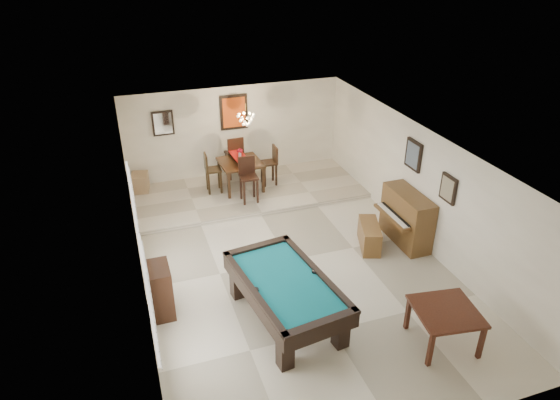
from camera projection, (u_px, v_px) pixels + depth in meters
ground_plane at (289, 261)px, 10.60m from camera, size 6.00×9.00×0.02m
wall_back at (234, 133)px, 13.75m from camera, size 6.00×0.04×2.60m
wall_front at (412, 370)px, 6.22m from camera, size 6.00×0.04×2.60m
wall_left at (136, 232)px, 9.13m from camera, size 0.04×9.00×2.60m
wall_right at (419, 185)px, 10.84m from camera, size 0.04×9.00×2.60m
ceiling at (290, 146)px, 9.38m from camera, size 6.00×9.00×0.04m
dining_step at (248, 192)px, 13.29m from camera, size 6.00×2.50×0.12m
window_left_front at (149, 301)px, 7.25m from camera, size 0.06×1.00×1.70m
window_left_rear at (134, 212)px, 9.60m from camera, size 0.06×1.00×1.70m
pool_table at (286, 300)px, 8.78m from camera, size 1.68×2.66×0.83m
square_table at (443, 326)px, 8.30m from camera, size 1.14×1.14×0.70m
upright_piano at (401, 219)px, 10.97m from camera, size 0.80×1.42×1.19m
piano_bench at (369, 236)px, 10.95m from camera, size 0.68×1.05×0.54m
apothecary_chest at (159, 291)px, 8.90m from camera, size 0.44×0.66×0.99m
dining_table at (241, 173)px, 13.18m from camera, size 1.12×1.12×0.88m
flower_vase at (240, 153)px, 12.92m from camera, size 0.17×0.17×0.25m
dining_chair_south at (249, 180)px, 12.46m from camera, size 0.43×0.43×1.15m
dining_chair_north at (234, 157)px, 13.73m from camera, size 0.47×0.47×1.21m
dining_chair_west at (213, 173)px, 12.96m from camera, size 0.42×0.42×1.07m
dining_chair_east at (269, 166)px, 13.37m from camera, size 0.41×0.41×1.07m
corner_bench at (140, 182)px, 13.14m from camera, size 0.50×0.59×0.47m
chandelier at (246, 115)px, 12.24m from camera, size 0.44×0.44×0.60m
back_painting at (234, 112)px, 13.44m from camera, size 0.75×0.06×0.95m
back_mirror at (163, 123)px, 12.94m from camera, size 0.55×0.06×0.65m
right_picture_upper at (414, 155)px, 10.80m from camera, size 0.06×0.55×0.65m
right_picture_lower at (448, 189)px, 9.81m from camera, size 0.06×0.45×0.55m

